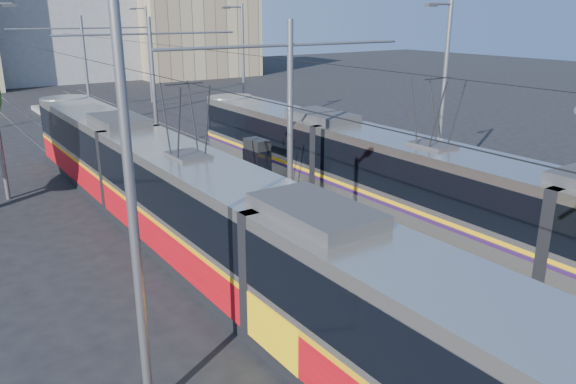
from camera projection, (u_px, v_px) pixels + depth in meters
ground at (478, 338)px, 13.52m from camera, size 160.00×160.00×0.00m
platform at (183, 173)px, 26.82m from camera, size 4.00×50.00×0.30m
tactile_strip_left at (154, 175)px, 25.99m from camera, size 0.70×50.00×0.01m
tactile_strip_right at (210, 166)px, 27.56m from camera, size 0.70×50.00×0.01m
rails at (183, 176)px, 26.86m from camera, size 8.71×70.00×0.03m
tram_left at (191, 206)px, 17.53m from camera, size 2.43×31.98×5.50m
tram_right at (429, 188)px, 18.82m from camera, size 2.43×29.49×5.50m
catenary at (206, 87)px, 23.25m from camera, size 9.20×70.00×7.00m
street_lamps at (146, 80)px, 28.73m from camera, size 15.18×38.22×8.00m
shelter at (257, 167)px, 22.59m from camera, size 0.73×1.12×2.39m
building_centre at (56, 0)px, 64.29m from camera, size 18.36×14.28×17.74m
building_right at (191, 22)px, 67.90m from camera, size 14.28×10.20×12.63m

